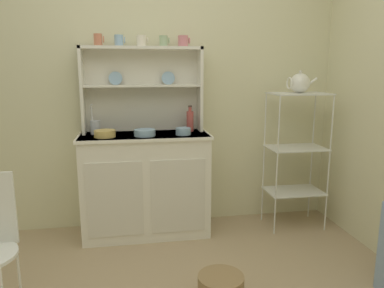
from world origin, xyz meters
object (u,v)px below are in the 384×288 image
hutch_cabinet (146,183)px  jam_bottle (190,121)px  bakers_rack (296,144)px  floor_basket (221,288)px  cup_terracotta_0 (98,40)px  hutch_shelf_unit (142,83)px  utensil_jar (95,127)px  porcelain_teapot (300,83)px  bowl_mixing_large (105,134)px

hutch_cabinet → jam_bottle: jam_bottle is taller
hutch_cabinet → bakers_rack: bakers_rack is taller
floor_basket → hutch_cabinet: bearing=110.7°
floor_basket → cup_terracotta_0: (-0.73, 1.16, 1.52)m
hutch_shelf_unit → floor_basket: 1.73m
utensil_jar → porcelain_teapot: (1.68, -0.14, 0.35)m
hutch_shelf_unit → porcelain_teapot: size_ratio=3.88×
bakers_rack → porcelain_teapot: bearing=180.0°
bowl_mixing_large → porcelain_teapot: porcelain_teapot is taller
hutch_cabinet → porcelain_teapot: size_ratio=4.16×
utensil_jar → porcelain_teapot: size_ratio=0.97×
hutch_shelf_unit → jam_bottle: (0.39, -0.08, -0.32)m
jam_bottle → porcelain_teapot: 0.97m
floor_basket → porcelain_teapot: (0.90, 0.98, 1.18)m
jam_bottle → porcelain_teapot: porcelain_teapot is taller
jam_bottle → hutch_cabinet: bearing=-167.5°
bowl_mixing_large → bakers_rack: bearing=0.6°
hutch_shelf_unit → porcelain_teapot: hutch_shelf_unit is taller
cup_terracotta_0 → utensil_jar: 0.69m
porcelain_teapot → jam_bottle: bearing=171.0°
bowl_mixing_large → utensil_jar: 0.18m
bakers_rack → jam_bottle: size_ratio=5.38×
bakers_rack → jam_bottle: bearing=171.0°
bakers_rack → hutch_cabinet: bearing=177.5°
bakers_rack → floor_basket: bakers_rack is taller
cup_terracotta_0 → floor_basket: bearing=-57.8°
bowl_mixing_large → jam_bottle: (0.70, 0.16, 0.06)m
cup_terracotta_0 → bowl_mixing_large: size_ratio=0.56×
bowl_mixing_large → porcelain_teapot: bearing=0.6°
floor_basket → bowl_mixing_large: (-0.70, 0.96, 0.80)m
hutch_cabinet → jam_bottle: bearing=12.5°
floor_basket → jam_bottle: (-0.00, 1.12, 0.87)m
floor_basket → porcelain_teapot: 1.78m
bakers_rack → jam_bottle: (-0.91, 0.14, 0.21)m
hutch_cabinet → jam_bottle: 0.65m
hutch_cabinet → bakers_rack: (1.30, -0.06, 0.30)m
hutch_shelf_unit → cup_terracotta_0: cup_terracotta_0 is taller
cup_terracotta_0 → jam_bottle: size_ratio=0.42×
utensil_jar → porcelain_teapot: bearing=-4.6°
hutch_shelf_unit → cup_terracotta_0: size_ratio=10.60×
floor_basket → utensil_jar: size_ratio=1.13×
hutch_shelf_unit → utensil_jar: (-0.39, -0.09, -0.35)m
bakers_rack → porcelain_teapot: porcelain_teapot is taller
cup_terracotta_0 → hutch_cabinet: bearing=-19.9°
hutch_shelf_unit → hutch_cabinet: bearing=-90.0°
bakers_rack → cup_terracotta_0: size_ratio=12.67×
hutch_cabinet → floor_basket: bearing=-69.3°
hutch_cabinet → bowl_mixing_large: (-0.31, -0.07, 0.44)m
hutch_cabinet → bowl_mixing_large: 0.54m
floor_basket → porcelain_teapot: size_ratio=1.10×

